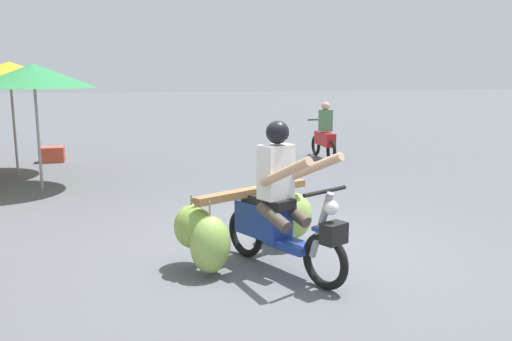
% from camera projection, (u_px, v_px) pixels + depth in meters
% --- Properties ---
extents(ground_plane, '(120.00, 120.00, 0.00)m').
position_uv_depth(ground_plane, '(290.00, 253.00, 5.97)').
color(ground_plane, '#56595E').
extents(motorbike_main_loaded, '(1.82, 1.98, 1.58)m').
position_uv_depth(motorbike_main_loaded, '(258.00, 218.00, 5.63)').
color(motorbike_main_loaded, black).
rests_on(motorbike_main_loaded, ground).
extents(motorbike_distant_ahead_left, '(0.50, 1.62, 1.40)m').
position_uv_depth(motorbike_distant_ahead_left, '(325.00, 136.00, 12.66)').
color(motorbike_distant_ahead_left, black).
rests_on(motorbike_distant_ahead_left, ground).
extents(market_umbrella_near_shop, '(2.20, 2.20, 2.30)m').
position_uv_depth(market_umbrella_near_shop, '(10.00, 72.00, 10.37)').
color(market_umbrella_near_shop, '#99999E').
rests_on(market_umbrella_near_shop, ground).
extents(market_umbrella_further_along, '(2.12, 2.12, 2.24)m').
position_uv_depth(market_umbrella_further_along, '(34.00, 76.00, 9.02)').
color(market_umbrella_further_along, '#99999E').
rests_on(market_umbrella_further_along, ground).
extents(produce_crate, '(0.56, 0.40, 0.36)m').
position_uv_depth(produce_crate, '(52.00, 155.00, 12.25)').
color(produce_crate, '#CC4C38').
rests_on(produce_crate, ground).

